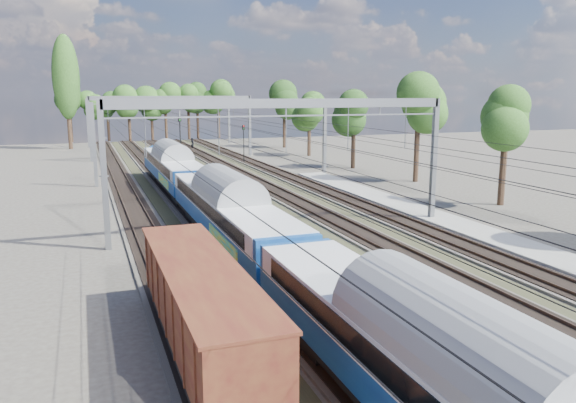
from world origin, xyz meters
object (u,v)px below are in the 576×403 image
object	(u,v)px
freight_boxcar	(201,304)
worker	(192,144)
emu_train	(230,205)
signal_near	(180,133)
signal_far	(244,139)

from	to	relation	value
freight_boxcar	worker	bearing A→B (deg)	79.66
emu_train	freight_boxcar	xyz separation A→B (m)	(-4.50, -13.46, -0.71)
worker	signal_near	size ratio (longest dim) A/B	0.31
emu_train	worker	size ratio (longest dim) A/B	34.00
freight_boxcar	emu_train	bearing A→B (deg)	71.51
signal_near	freight_boxcar	bearing A→B (deg)	-116.42
emu_train	signal_near	world-z (taller)	signal_near
worker	signal_far	world-z (taller)	signal_far
emu_train	signal_far	size ratio (longest dim) A/B	12.92
emu_train	worker	distance (m)	63.71
freight_boxcar	signal_far	world-z (taller)	signal_far
freight_boxcar	worker	distance (m)	77.71
freight_boxcar	signal_far	distance (m)	56.79
emu_train	freight_boxcar	world-z (taller)	emu_train
freight_boxcar	worker	size ratio (longest dim) A/B	6.50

